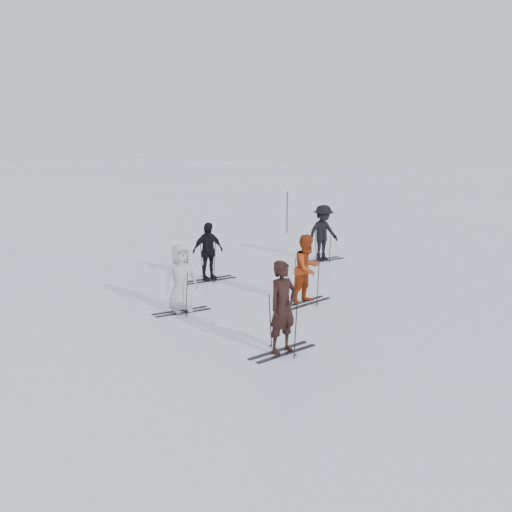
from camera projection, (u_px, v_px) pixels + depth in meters
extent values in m
plane|color=silver|center=(238.00, 298.00, 17.74)|extent=(120.00, 120.00, 0.00)
imported|color=black|center=(283.00, 308.00, 13.23)|extent=(0.66, 0.81, 1.93)
imported|color=#9B3511|center=(307.00, 270.00, 17.01)|extent=(0.89, 1.03, 1.83)
imported|color=#ADB2B7|center=(181.00, 279.00, 16.18)|extent=(0.90, 1.01, 1.73)
imported|color=black|center=(208.00, 252.00, 19.57)|extent=(0.85, 1.12, 1.77)
imported|color=black|center=(323.00, 233.00, 22.51)|extent=(1.20, 1.44, 1.94)
cylinder|color=black|center=(287.00, 213.00, 28.36)|extent=(0.05, 0.05, 1.84)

